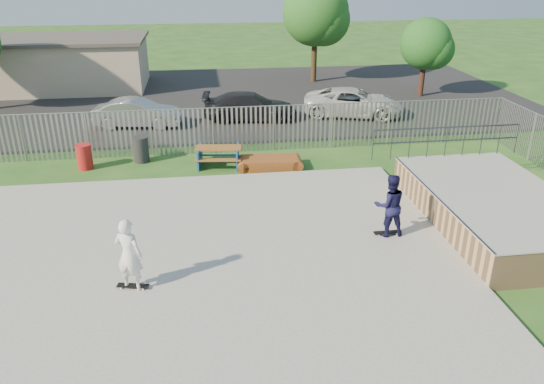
{
  "coord_description": "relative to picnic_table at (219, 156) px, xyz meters",
  "views": [
    {
      "loc": [
        0.54,
        -12.91,
        7.74
      ],
      "look_at": [
        2.58,
        2.0,
        1.1
      ],
      "focal_mm": 35.0,
      "sensor_mm": 36.0,
      "label": 1
    }
  ],
  "objects": [
    {
      "name": "car_silver",
      "position": [
        -3.76,
        5.96,
        0.32
      ],
      "size": [
        4.37,
        1.98,
        1.39
      ],
      "primitive_type": "imported",
      "rotation": [
        0.0,
        0.0,
        1.45
      ],
      "color": "#B2B2B7",
      "rests_on": "parking_lot"
    },
    {
      "name": "ground",
      "position": [
        -1.14,
        -7.47,
        -0.4
      ],
      "size": [
        120.0,
        120.0,
        0.0
      ],
      "primitive_type": "plane",
      "color": "#21531C",
      "rests_on": "ground"
    },
    {
      "name": "fence",
      "position": [
        -0.14,
        -2.88,
        0.6
      ],
      "size": [
        26.04,
        16.02,
        2.0
      ],
      "color": "gray",
      "rests_on": "ground"
    },
    {
      "name": "skateboard_a",
      "position": [
        4.73,
        -6.91,
        -0.21
      ],
      "size": [
        0.8,
        0.2,
        0.08
      ],
      "rotation": [
        0.0,
        0.0,
        0.01
      ],
      "color": "black",
      "rests_on": "concrete_slab"
    },
    {
      "name": "concrete_slab",
      "position": [
        -1.14,
        -7.47,
        -0.32
      ],
      "size": [
        15.0,
        12.0,
        0.15
      ],
      "primitive_type": "cube",
      "color": "gray",
      "rests_on": "ground"
    },
    {
      "name": "trash_bin_grey",
      "position": [
        -3.16,
        0.87,
        0.13
      ],
      "size": [
        0.64,
        0.64,
        1.06
      ],
      "primitive_type": "cylinder",
      "color": "#252527",
      "rests_on": "ground"
    },
    {
      "name": "skateboard_b",
      "position": [
        -2.55,
        -8.78,
        -0.21
      ],
      "size": [
        0.82,
        0.37,
        0.08
      ],
      "rotation": [
        0.0,
        0.0,
        -0.21
      ],
      "color": "black",
      "rests_on": "concrete_slab"
    },
    {
      "name": "building",
      "position": [
        -9.14,
        15.53,
        1.21
      ],
      "size": [
        10.4,
        6.4,
        3.2
      ],
      "color": "#B7A58C",
      "rests_on": "ground"
    },
    {
      "name": "car_dark",
      "position": [
        1.92,
        6.46,
        0.33
      ],
      "size": [
        5.02,
        2.43,
        1.41
      ],
      "primitive_type": "imported",
      "rotation": [
        0.0,
        0.0,
        1.47
      ],
      "color": "black",
      "rests_on": "parking_lot"
    },
    {
      "name": "picnic_table",
      "position": [
        0.0,
        0.0,
        0.0
      ],
      "size": [
        2.02,
        1.73,
        0.78
      ],
      "rotation": [
        0.0,
        0.0,
        -0.12
      ],
      "color": "brown",
      "rests_on": "ground"
    },
    {
      "name": "tree_mid",
      "position": [
        7.15,
        15.29,
        4.12
      ],
      "size": [
        4.35,
        4.35,
        6.71
      ],
      "color": "#3C2D18",
      "rests_on": "ground"
    },
    {
      "name": "trash_bin_red",
      "position": [
        -5.33,
        0.34,
        0.11
      ],
      "size": [
        0.61,
        0.61,
        1.01
      ],
      "primitive_type": "cylinder",
      "color": "#A61A19",
      "rests_on": "ground"
    },
    {
      "name": "skater_white",
      "position": [
        -2.55,
        -8.78,
        0.71
      ],
      "size": [
        0.82,
        0.69,
        1.92
      ],
      "primitive_type": "imported",
      "rotation": [
        0.0,
        0.0,
        2.75
      ],
      "color": "white",
      "rests_on": "concrete_slab"
    },
    {
      "name": "car_white",
      "position": [
        7.45,
        6.45,
        0.35
      ],
      "size": [
        5.68,
        3.76,
        1.45
      ],
      "primitive_type": "imported",
      "rotation": [
        0.0,
        0.0,
        1.29
      ],
      "color": "silver",
      "rests_on": "parking_lot"
    },
    {
      "name": "tree_right",
      "position": [
        12.78,
        10.27,
        2.73
      ],
      "size": [
        3.01,
        3.01,
        4.65
      ],
      "color": "#3B2017",
      "rests_on": "ground"
    },
    {
      "name": "funbox",
      "position": [
        2.02,
        -0.61,
        -0.18
      ],
      "size": [
        2.21,
        1.18,
        0.43
      ],
      "rotation": [
        0.0,
        0.0,
        -0.05
      ],
      "color": "brown",
      "rests_on": "ground"
    },
    {
      "name": "parking_lot",
      "position": [
        -1.14,
        11.53,
        -0.39
      ],
      "size": [
        40.0,
        18.0,
        0.02
      ],
      "primitive_type": "cube",
      "color": "black",
      "rests_on": "ground"
    },
    {
      "name": "quarter_pipe",
      "position": [
        8.35,
        -6.43,
        0.16
      ],
      "size": [
        5.5,
        7.05,
        2.19
      ],
      "color": "tan",
      "rests_on": "ground"
    },
    {
      "name": "skater_navy",
      "position": [
        4.73,
        -6.91,
        0.71
      ],
      "size": [
        0.94,
        0.73,
        1.92
      ],
      "primitive_type": "imported",
      "rotation": [
        0.0,
        0.0,
        3.15
      ],
      "color": "#131239",
      "rests_on": "concrete_slab"
    }
  ]
}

